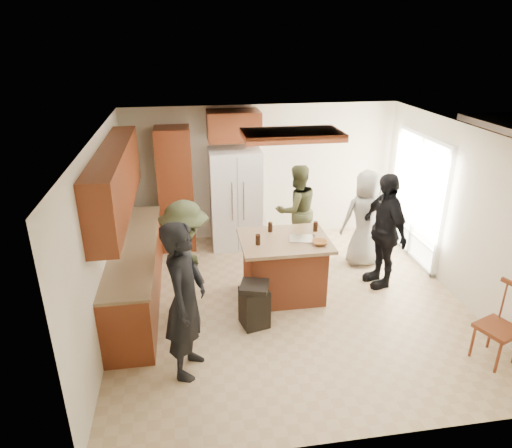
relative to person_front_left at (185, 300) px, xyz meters
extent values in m
plane|color=tan|center=(1.49, 1.21, -0.94)|extent=(5.00, 5.00, 0.00)
plane|color=white|center=(1.49, 1.21, 1.56)|extent=(5.00, 5.00, 0.00)
plane|color=beige|center=(1.49, 3.71, 0.31)|extent=(5.00, 0.00, 5.00)
plane|color=beige|center=(1.49, -1.29, 0.31)|extent=(5.00, 0.00, 5.00)
plane|color=beige|center=(-1.01, 1.21, 0.31)|extent=(0.00, 5.00, 5.00)
plane|color=beige|center=(3.99, 1.21, 0.31)|extent=(0.00, 5.00, 5.00)
cube|color=white|center=(3.97, 2.41, 0.11)|extent=(0.02, 1.60, 2.10)
cube|color=white|center=(3.95, 2.41, 0.11)|extent=(0.08, 1.72, 2.10)
cube|color=maroon|center=(1.49, 1.41, 1.50)|extent=(1.30, 0.70, 0.10)
cube|color=white|center=(1.49, 1.41, 1.44)|extent=(1.10, 0.50, 0.02)
cube|color=olive|center=(5.49, 2.41, -0.99)|extent=(3.00, 3.00, 0.10)
cube|color=#593319|center=(6.19, 3.01, 0.06)|extent=(1.40, 1.60, 2.00)
imported|color=black|center=(0.00, 0.00, 0.00)|extent=(0.69, 0.81, 1.89)
imported|color=#3D4025|center=(1.96, 2.83, -0.13)|extent=(0.89, 0.67, 1.62)
imported|color=gray|center=(2.99, 2.24, -0.12)|extent=(0.81, 0.53, 1.65)
imported|color=black|center=(3.00, 1.56, -0.04)|extent=(0.68, 1.12, 1.81)
imported|color=#303720|center=(0.02, 1.00, -0.07)|extent=(0.70, 1.19, 1.74)
cube|color=maroon|center=(-0.71, 1.61, -0.50)|extent=(0.60, 3.00, 0.88)
cube|color=#846B4C|center=(-0.71, 1.61, -0.04)|extent=(0.64, 3.00, 0.04)
cube|color=maroon|center=(-0.83, 1.61, 0.93)|extent=(0.35, 3.00, 0.85)
cube|color=maroon|center=(-0.11, 3.41, 0.16)|extent=(0.60, 0.60, 2.20)
cube|color=maroon|center=(0.94, 3.41, 1.26)|extent=(0.90, 0.60, 0.50)
cube|color=white|center=(0.94, 3.33, -0.04)|extent=(0.90, 0.72, 1.80)
cube|color=gray|center=(0.94, 2.97, -0.04)|extent=(0.01, 0.01, 1.71)
cylinder|color=silver|center=(0.84, 2.94, 0.05)|extent=(0.02, 0.02, 0.70)
cylinder|color=silver|center=(1.04, 2.94, 0.05)|extent=(0.02, 0.02, 0.70)
cube|color=#A3482A|center=(1.43, 1.44, -0.50)|extent=(1.10, 0.85, 0.88)
cube|color=#8C6C51|center=(1.43, 1.44, -0.04)|extent=(1.28, 1.03, 0.05)
cube|color=silver|center=(1.68, 1.39, 0.00)|extent=(0.42, 0.34, 0.02)
imported|color=brown|center=(1.88, 1.19, 0.01)|extent=(0.23, 0.23, 0.05)
cylinder|color=black|center=(1.03, 1.32, 0.06)|extent=(0.07, 0.07, 0.15)
cylinder|color=black|center=(1.28, 1.73, 0.06)|extent=(0.07, 0.07, 0.15)
cylinder|color=black|center=(1.95, 1.64, 0.06)|extent=(0.07, 0.07, 0.15)
cube|color=black|center=(0.89, 0.75, -0.67)|extent=(0.41, 0.41, 0.55)
cube|color=black|center=(0.89, 0.75, -0.35)|extent=(0.45, 0.45, 0.08)
cube|color=maroon|center=(3.63, -0.41, -0.49)|extent=(0.54, 0.54, 0.05)
cylinder|color=maroon|center=(3.53, -0.63, -0.72)|extent=(0.05, 0.05, 0.44)
cylinder|color=maroon|center=(3.41, -0.31, -0.72)|extent=(0.05, 0.05, 0.44)
cylinder|color=maroon|center=(3.73, -0.19, -0.72)|extent=(0.05, 0.05, 0.44)
cylinder|color=maroon|center=(3.76, -0.23, -0.22)|extent=(0.03, 0.03, 0.50)
camera|label=1|loc=(0.10, -4.38, 2.75)|focal=32.00mm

